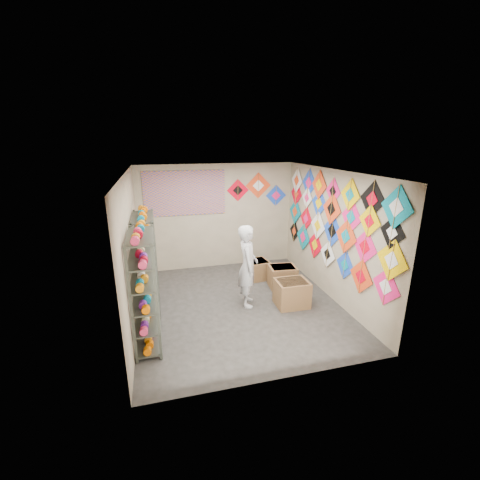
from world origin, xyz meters
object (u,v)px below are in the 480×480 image
object	(u,v)px
shopkeeper	(248,266)
carton_a	(292,293)
shelf_rack_back	(146,262)
shelf_rack_front	(145,290)
carton_b	(282,277)
carton_c	(258,269)

from	to	relation	value
shopkeeper	carton_a	distance (m)	1.07
shelf_rack_back	shopkeeper	xyz separation A→B (m)	(1.96, -0.46, -0.11)
shelf_rack_back	carton_a	bearing A→B (deg)	-14.81
shelf_rack_front	shelf_rack_back	xyz separation A→B (m)	(0.00, 1.30, 0.00)
shelf_rack_front	carton_b	xyz separation A→B (m)	(2.96, 1.43, -0.70)
shelf_rack_front	carton_a	distance (m)	2.95
shopkeeper	carton_c	size ratio (longest dim) A/B	3.23
shelf_rack_front	carton_a	size ratio (longest dim) A/B	2.95
shelf_rack_back	shelf_rack_front	bearing A→B (deg)	-90.00
shelf_rack_back	shopkeeper	size ratio (longest dim) A/B	1.13
shelf_rack_front	carton_a	world-z (taller)	shelf_rack_front
carton_a	carton_b	xyz separation A→B (m)	(0.15, 0.87, -0.02)
shelf_rack_back	carton_c	world-z (taller)	shelf_rack_back
carton_c	shopkeeper	bearing A→B (deg)	-123.81
shopkeeper	carton_a	bearing A→B (deg)	-95.86
carton_c	shelf_rack_front	bearing A→B (deg)	-148.53
shelf_rack_back	shopkeeper	bearing A→B (deg)	-13.27
shelf_rack_front	carton_b	bearing A→B (deg)	25.75
carton_a	shelf_rack_back	bearing A→B (deg)	166.53
shopkeeper	shelf_rack_front	bearing A→B (deg)	125.56
shopkeeper	carton_b	bearing A→B (deg)	-47.12
shopkeeper	carton_a	xyz separation A→B (m)	(0.86, -0.28, -0.57)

